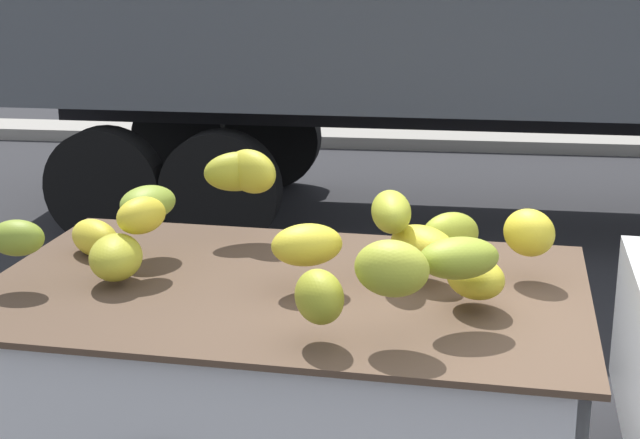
% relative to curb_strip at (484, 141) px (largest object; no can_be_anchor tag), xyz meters
% --- Properties ---
extents(curb_strip, '(80.00, 0.80, 0.16)m').
position_rel_curb_strip_xyz_m(curb_strip, '(0.00, 0.00, 0.00)').
color(curb_strip, gray).
rests_on(curb_strip, ground).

